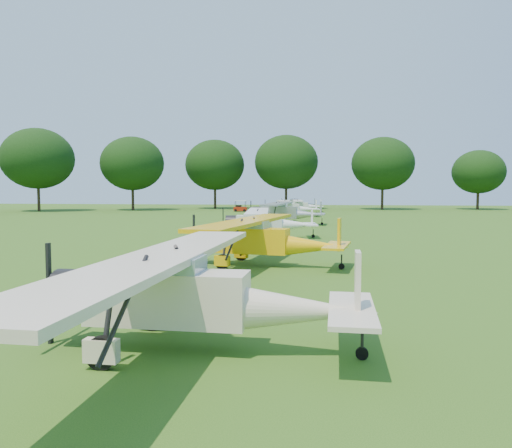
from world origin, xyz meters
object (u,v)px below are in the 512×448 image
(aircraft_1, at_px, (192,290))
(aircraft_5, at_px, (290,207))
(aircraft_6, at_px, (301,205))
(golf_cart, at_px, (240,208))
(aircraft_3, at_px, (266,220))
(aircraft_7, at_px, (298,203))
(aircraft_2, at_px, (262,237))
(aircraft_4, at_px, (285,211))

(aircraft_1, xyz_separation_m, aircraft_5, (-1.01, 52.45, -0.06))
(aircraft_6, relative_size, golf_cart, 4.82)
(aircraft_3, relative_size, aircraft_7, 1.11)
(aircraft_3, xyz_separation_m, aircraft_5, (0.06, 27.47, 0.02))
(aircraft_7, bearing_deg, aircraft_5, -94.21)
(aircraft_2, distance_m, golf_cart, 54.57)
(aircraft_1, relative_size, aircraft_5, 1.04)
(aircraft_2, height_order, aircraft_7, aircraft_2)
(aircraft_1, relative_size, aircraft_7, 1.18)
(aircraft_1, distance_m, aircraft_5, 52.46)
(aircraft_4, relative_size, golf_cart, 5.75)
(aircraft_7, bearing_deg, aircraft_1, -93.50)
(aircraft_1, height_order, aircraft_4, aircraft_4)
(aircraft_2, bearing_deg, aircraft_3, 104.04)
(aircraft_4, height_order, aircraft_7, aircraft_4)
(aircraft_2, bearing_deg, aircraft_7, 99.87)
(aircraft_5, bearing_deg, aircraft_6, 77.30)
(aircraft_4, bearing_deg, aircraft_7, 94.00)
(aircraft_5, relative_size, golf_cart, 5.38)
(aircraft_3, bearing_deg, aircraft_1, -93.11)
(aircraft_3, distance_m, aircraft_4, 13.45)
(aircraft_3, bearing_deg, aircraft_7, 84.39)
(aircraft_5, height_order, aircraft_6, aircraft_5)
(golf_cart, bearing_deg, aircraft_7, 48.72)
(aircraft_1, xyz_separation_m, aircraft_7, (-1.05, 75.63, -0.21))
(aircraft_6, xyz_separation_m, aircraft_7, (-0.98, 10.56, -0.02))
(aircraft_1, relative_size, aircraft_6, 1.16)
(aircraft_2, relative_size, aircraft_3, 1.07)
(aircraft_3, distance_m, aircraft_6, 40.10)
(aircraft_4, bearing_deg, golf_cart, 111.31)
(aircraft_1, bearing_deg, golf_cart, 100.06)
(aircraft_1, height_order, aircraft_5, aircraft_1)
(aircraft_1, bearing_deg, aircraft_5, 92.96)
(aircraft_2, bearing_deg, aircraft_4, 100.62)
(aircraft_3, height_order, aircraft_5, aircraft_5)
(golf_cart, bearing_deg, aircraft_5, -58.62)
(aircraft_3, distance_m, aircraft_7, 50.65)
(aircraft_1, height_order, aircraft_2, aircraft_2)
(aircraft_2, bearing_deg, aircraft_6, 99.02)
(aircraft_1, xyz_separation_m, aircraft_4, (-0.71, 38.42, 0.03))
(aircraft_5, bearing_deg, golf_cart, 114.30)
(aircraft_7, bearing_deg, aircraft_2, -93.25)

